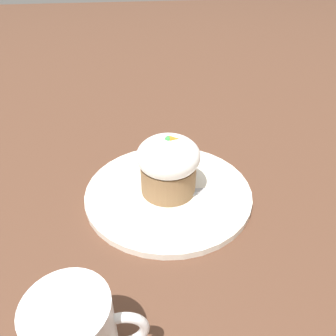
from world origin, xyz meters
TOP-DOWN VIEW (x-y plane):
  - ground_plane at (0.00, 0.00)m, footprint 4.00×4.00m
  - dessert_plate at (0.00, 0.00)m, footprint 0.26×0.26m
  - carrot_cake at (-0.00, -0.00)m, footprint 0.10×0.10m
  - spoon at (0.03, -0.01)m, footprint 0.12×0.04m

SIDE VIEW (x-z plane):
  - ground_plane at x=0.00m, z-range 0.00..0.00m
  - dessert_plate at x=0.00m, z-range 0.00..0.01m
  - spoon at x=0.03m, z-range 0.01..0.02m
  - carrot_cake at x=0.00m, z-range 0.01..0.11m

